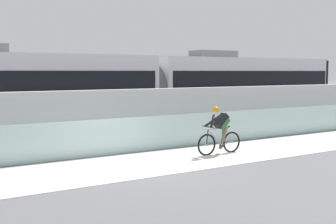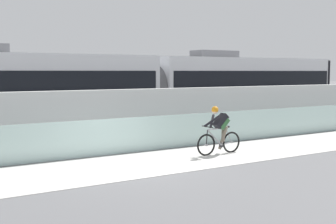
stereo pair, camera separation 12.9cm
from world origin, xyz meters
name	(u,v)px [view 2 (the right image)]	position (x,y,z in m)	size (l,w,h in m)	color
ground_plane	(130,165)	(0.00, 0.00, 0.00)	(200.00, 200.00, 0.00)	slate
bike_path_deck	(130,165)	(0.00, 0.00, 0.01)	(32.00, 3.20, 0.01)	silver
glass_parapet	(104,137)	(0.00, 1.85, 0.59)	(32.00, 0.05, 1.19)	silver
concrete_barrier_wall	(85,119)	(0.00, 3.65, 1.03)	(32.00, 0.36, 2.07)	silver
tram_rail_near	(63,138)	(0.00, 6.13, 0.00)	(32.00, 0.08, 0.01)	#595654
tram_rail_far	(53,134)	(0.00, 7.57, 0.00)	(32.00, 0.08, 0.01)	#595654
tram	(151,89)	(4.54, 6.85, 1.89)	(22.56, 2.54, 3.81)	silver
cyclist_on_bike	(219,131)	(3.30, 0.00, 0.78)	(1.77, 0.58, 1.61)	black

